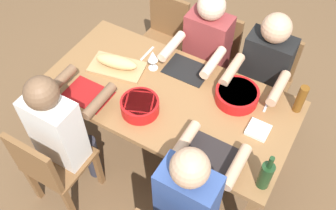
# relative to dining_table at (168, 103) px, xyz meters

# --- Properties ---
(ground_plane) EXTENTS (8.00, 8.00, 0.00)m
(ground_plane) POSITION_rel_dining_table_xyz_m (0.00, 0.00, -0.65)
(ground_plane) COLOR brown
(dining_table) EXTENTS (1.77, 0.88, 0.74)m
(dining_table) POSITION_rel_dining_table_xyz_m (0.00, 0.00, 0.00)
(dining_table) COLOR olive
(dining_table) RESTS_ON ground_plane
(chair_near_center) EXTENTS (0.40, 0.40, 0.85)m
(chair_near_center) POSITION_rel_dining_table_xyz_m (0.00, -0.76, -0.17)
(chair_near_center) COLOR brown
(chair_near_center) RESTS_ON ground_plane
(diner_near_center) EXTENTS (0.41, 0.53, 1.20)m
(diner_near_center) POSITION_rel_dining_table_xyz_m (0.00, -0.58, 0.04)
(diner_near_center) COLOR #2D2D38
(diner_near_center) RESTS_ON ground_plane
(chair_near_left) EXTENTS (0.40, 0.40, 0.85)m
(chair_near_left) POSITION_rel_dining_table_xyz_m (-0.49, -0.76, -0.17)
(chair_near_left) COLOR brown
(chair_near_left) RESTS_ON ground_plane
(diner_near_left) EXTENTS (0.41, 0.53, 1.20)m
(diner_near_left) POSITION_rel_dining_table_xyz_m (-0.49, -0.58, 0.04)
(diner_near_left) COLOR #2D2D38
(diner_near_left) RESTS_ON ground_plane
(diner_far_left) EXTENTS (0.41, 0.53, 1.20)m
(diner_far_left) POSITION_rel_dining_table_xyz_m (-0.49, 0.58, 0.04)
(diner_far_left) COLOR #2D2D38
(diner_far_left) RESTS_ON ground_plane
(chair_far_right) EXTENTS (0.40, 0.40, 0.85)m
(chair_far_right) POSITION_rel_dining_table_xyz_m (0.49, 0.76, -0.17)
(chair_far_right) COLOR brown
(chair_far_right) RESTS_ON ground_plane
(diner_far_right) EXTENTS (0.41, 0.53, 1.20)m
(diner_far_right) POSITION_rel_dining_table_xyz_m (0.49, 0.58, 0.04)
(diner_far_right) COLOR #2D2D38
(diner_far_right) RESTS_ON ground_plane
(chair_near_right) EXTENTS (0.40, 0.40, 0.85)m
(chair_near_right) POSITION_rel_dining_table_xyz_m (0.49, -0.76, -0.17)
(chair_near_right) COLOR brown
(chair_near_right) RESTS_ON ground_plane
(serving_bowl_greens) EXTENTS (0.30, 0.30, 0.09)m
(serving_bowl_greens) POSITION_rel_dining_table_xyz_m (-0.43, -0.20, 0.14)
(serving_bowl_greens) COLOR red
(serving_bowl_greens) RESTS_ON dining_table
(serving_bowl_salad) EXTENTS (0.26, 0.26, 0.10)m
(serving_bowl_salad) POSITION_rel_dining_table_xyz_m (0.09, 0.21, 0.14)
(serving_bowl_salad) COLOR red
(serving_bowl_salad) RESTS_ON dining_table
(cutting_board) EXTENTS (0.44, 0.29, 0.02)m
(cutting_board) POSITION_rel_dining_table_xyz_m (0.46, -0.04, 0.10)
(cutting_board) COLOR tan
(cutting_board) RESTS_ON dining_table
(bread_loaf) EXTENTS (0.34, 0.17, 0.09)m
(bread_loaf) POSITION_rel_dining_table_xyz_m (0.46, -0.04, 0.15)
(bread_loaf) COLOR tan
(bread_loaf) RESTS_ON cutting_board
(wine_bottle) EXTENTS (0.08, 0.08, 0.29)m
(wine_bottle) POSITION_rel_dining_table_xyz_m (-0.82, 0.32, 0.20)
(wine_bottle) COLOR #193819
(wine_bottle) RESTS_ON dining_table
(beer_bottle) EXTENTS (0.06, 0.06, 0.22)m
(beer_bottle) POSITION_rel_dining_table_xyz_m (-0.81, -0.32, 0.20)
(beer_bottle) COLOR brown
(beer_bottle) RESTS_ON dining_table
(wine_glass) EXTENTS (0.08, 0.08, 0.17)m
(wine_glass) POSITION_rel_dining_table_xyz_m (0.23, -0.17, 0.20)
(wine_glass) COLOR silver
(wine_glass) RESTS_ON dining_table
(placemat_near_center) EXTENTS (0.32, 0.23, 0.01)m
(placemat_near_center) POSITION_rel_dining_table_xyz_m (0.00, -0.28, 0.09)
(placemat_near_center) COLOR black
(placemat_near_center) RESTS_ON dining_table
(fork_near_left) EXTENTS (0.03, 0.17, 0.01)m
(fork_near_left) POSITION_rel_dining_table_xyz_m (-0.63, -0.28, 0.09)
(fork_near_left) COLOR silver
(fork_near_left) RESTS_ON dining_table
(placemat_far_left) EXTENTS (0.32, 0.23, 0.01)m
(placemat_far_left) POSITION_rel_dining_table_xyz_m (-0.49, 0.28, 0.09)
(placemat_far_left) COLOR black
(placemat_far_left) RESTS_ON dining_table
(placemat_far_right) EXTENTS (0.32, 0.23, 0.01)m
(placemat_far_right) POSITION_rel_dining_table_xyz_m (0.49, 0.28, 0.09)
(placemat_far_right) COLOR maroon
(placemat_far_right) RESTS_ON dining_table
(fork_near_right) EXTENTS (0.02, 0.17, 0.01)m
(fork_near_right) POSITION_rel_dining_table_xyz_m (0.35, -0.28, 0.09)
(fork_near_right) COLOR silver
(fork_near_right) RESTS_ON dining_table
(napkin_stack) EXTENTS (0.14, 0.14, 0.02)m
(napkin_stack) POSITION_rel_dining_table_xyz_m (-0.66, -0.03, 0.10)
(napkin_stack) COLOR white
(napkin_stack) RESTS_ON dining_table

